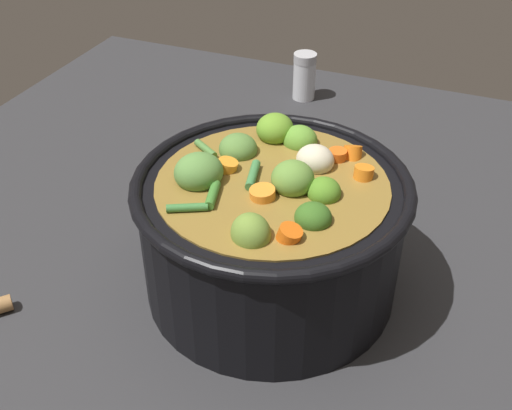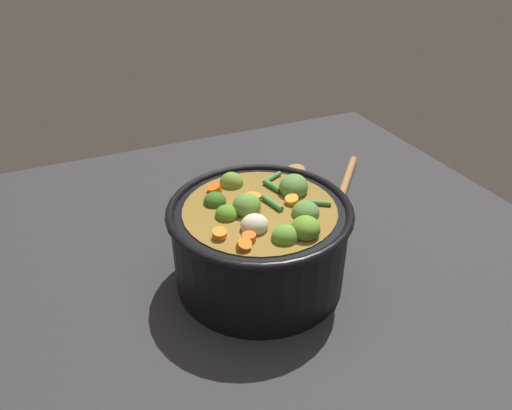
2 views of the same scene
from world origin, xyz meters
name	(u,v)px [view 2 (image 2 of 2)]	position (x,y,z in m)	size (l,w,h in m)	color
ground_plane	(259,278)	(0.00, 0.00, 0.00)	(1.10, 1.10, 0.00)	#2D2D30
cooking_pot	(260,241)	(0.00, 0.00, 0.07)	(0.27, 0.27, 0.16)	black
wooden_spoon	(322,175)	(0.24, -0.26, 0.01)	(0.19, 0.19, 0.02)	#9B6E3F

